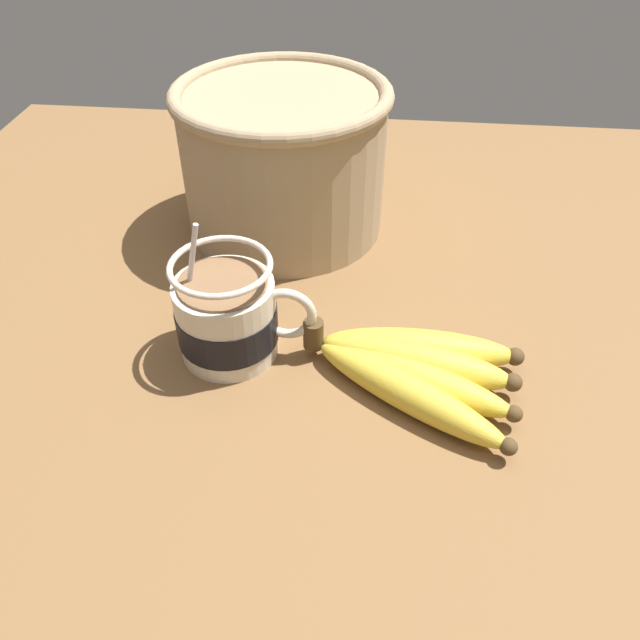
{
  "coord_description": "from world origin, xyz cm",
  "views": [
    {
      "loc": [
        4.6,
        -45.4,
        46.99
      ],
      "look_at": [
        0.0,
        -0.97,
        8.58
      ],
      "focal_mm": 35.0,
      "sensor_mm": 36.0,
      "label": 1
    }
  ],
  "objects": [
    {
      "name": "coffee_mug",
      "position": [
        -8.88,
        -1.03,
        8.3
      ],
      "size": [
        13.61,
        9.78,
        14.61
      ],
      "color": "beige",
      "rests_on": "table"
    },
    {
      "name": "table",
      "position": [
        0.0,
        0.0,
        1.96
      ],
      "size": [
        115.39,
        115.39,
        3.92
      ],
      "color": "brown",
      "rests_on": "ground"
    },
    {
      "name": "banana_bunch",
      "position": [
        9.09,
        -3.67,
        5.77
      ],
      "size": [
        21.17,
        14.35,
        4.26
      ],
      "color": "#4C381E",
      "rests_on": "table"
    },
    {
      "name": "woven_basket",
      "position": [
        -6.86,
        22.99,
        13.21
      ],
      "size": [
        25.4,
        25.4,
        17.73
      ],
      "color": "tan",
      "rests_on": "table"
    }
  ]
}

